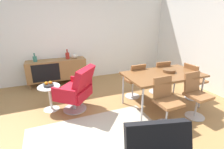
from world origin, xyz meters
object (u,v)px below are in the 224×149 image
(vase_cobalt, at_px, (35,59))
(side_table_round, at_px, (50,95))
(dining_chair_back_left, at_px, (134,79))
(dining_chair_back_right, at_px, (159,76))
(dining_chair_far_end, at_px, (193,80))
(vase_ceramic_small, at_px, (67,55))
(vase_sculptural_dark, at_px, (75,56))
(sideboard, at_px, (57,69))
(wooden_bowl_on_table, at_px, (169,71))
(lounge_chair_red, at_px, (76,89))
(fruit_bowl, at_px, (49,85))
(dining_chair_front_left, at_px, (166,100))
(dining_chair_front_right, at_px, (196,93))
(dining_table, at_px, (163,75))

(vase_cobalt, distance_m, side_table_round, 1.53)
(side_table_round, bearing_deg, dining_chair_back_left, -5.31)
(vase_cobalt, distance_m, dining_chair_back_right, 3.27)
(vase_cobalt, relative_size, dining_chair_far_end, 0.27)
(dining_chair_back_right, relative_size, dining_chair_back_left, 1.00)
(vase_ceramic_small, relative_size, dining_chair_far_end, 0.32)
(vase_sculptural_dark, bearing_deg, vase_cobalt, 180.00)
(vase_sculptural_dark, xyz_separation_m, dining_chair_far_end, (2.32, -2.17, -0.31))
(sideboard, bearing_deg, wooden_bowl_on_table, -44.93)
(lounge_chair_red, bearing_deg, vase_sculptural_dark, 80.36)
(sideboard, height_order, fruit_bowl, sideboard)
(vase_cobalt, distance_m, lounge_chair_red, 1.86)
(dining_chair_front_left, distance_m, dining_chair_front_right, 0.70)
(dining_chair_far_end, distance_m, dining_chair_back_right, 0.78)
(fruit_bowl, bearing_deg, vase_ceramic_small, 67.58)
(sideboard, distance_m, dining_table, 2.93)
(dining_chair_back_left, bearing_deg, vase_cobalt, 143.12)
(dining_chair_front_right, relative_size, fruit_bowl, 4.28)
(dining_chair_far_end, xyz_separation_m, dining_chair_front_right, (-0.54, -0.56, 0.00))
(fruit_bowl, bearing_deg, dining_chair_front_left, -34.63)
(dining_chair_back_right, bearing_deg, side_table_round, 176.12)
(dining_chair_back_right, relative_size, side_table_round, 1.65)
(dining_table, xyz_separation_m, wooden_bowl_on_table, (0.18, 0.03, 0.07))
(dining_chair_back_right, distance_m, side_table_round, 2.58)
(sideboard, height_order, dining_chair_front_right, dining_chair_front_right)
(dining_chair_front_right, xyz_separation_m, lounge_chair_red, (-2.06, 1.06, -0.00))
(wooden_bowl_on_table, xyz_separation_m, dining_chair_front_right, (0.17, -0.59, -0.30))
(dining_chair_back_right, xyz_separation_m, dining_chair_back_left, (-0.69, 0.00, 0.00))
(dining_chair_back_right, bearing_deg, vase_ceramic_small, 140.99)
(vase_sculptural_dark, distance_m, dining_chair_far_end, 3.19)
(vase_cobalt, distance_m, dining_chair_back_left, 2.69)
(dining_chair_back_right, distance_m, fruit_bowl, 2.58)
(vase_sculptural_dark, distance_m, wooden_bowl_on_table, 2.67)
(vase_ceramic_small, bearing_deg, dining_chair_far_end, -40.64)
(dining_chair_front_right, relative_size, lounge_chair_red, 0.90)
(sideboard, bearing_deg, side_table_round, -100.63)
(sideboard, relative_size, dining_chair_front_right, 1.87)
(dining_chair_far_end, height_order, dining_chair_front_left, same)
(dining_table, bearing_deg, dining_chair_far_end, -0.13)
(wooden_bowl_on_table, xyz_separation_m, lounge_chair_red, (-1.89, 0.47, -0.30))
(wooden_bowl_on_table, relative_size, dining_chair_front_left, 0.30)
(dining_chair_far_end, bearing_deg, wooden_bowl_on_table, 177.11)
(vase_cobalt, distance_m, dining_table, 3.30)
(vase_ceramic_small, height_order, dining_chair_far_end, vase_ceramic_small)
(vase_cobalt, relative_size, dining_chair_back_right, 0.27)
(dining_chair_back_left, distance_m, side_table_round, 1.89)
(sideboard, relative_size, dining_chair_back_left, 1.87)
(wooden_bowl_on_table, bearing_deg, dining_chair_back_right, 72.16)
(dining_table, height_order, lounge_chair_red, lounge_chair_red)
(dining_chair_far_end, relative_size, fruit_bowl, 4.28)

